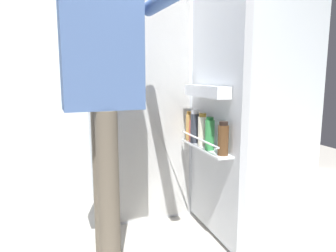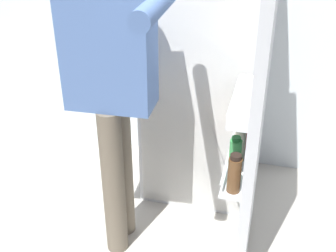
# 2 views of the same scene
# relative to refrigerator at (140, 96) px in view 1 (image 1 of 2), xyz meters

# --- Properties ---
(ground_plane) EXTENTS (6.34, 6.34, 0.00)m
(ground_plane) POSITION_rel_refrigerator_xyz_m (-0.03, -0.52, -0.90)
(ground_plane) COLOR #B7B2A8
(kitchen_wall) EXTENTS (4.40, 0.10, 2.65)m
(kitchen_wall) POSITION_rel_refrigerator_xyz_m (-0.03, 0.42, 0.43)
(kitchen_wall) COLOR silver
(kitchen_wall) RESTS_ON ground_plane
(refrigerator) EXTENTS (0.73, 1.31, 1.80)m
(refrigerator) POSITION_rel_refrigerator_xyz_m (0.00, 0.00, 0.00)
(refrigerator) COLOR silver
(refrigerator) RESTS_ON ground_plane
(person) EXTENTS (0.57, 0.73, 1.75)m
(person) POSITION_rel_refrigerator_xyz_m (-0.35, -0.63, 0.16)
(person) COLOR #665B4C
(person) RESTS_ON ground_plane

